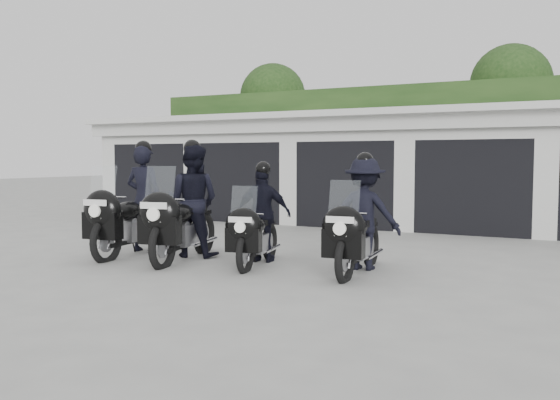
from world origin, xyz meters
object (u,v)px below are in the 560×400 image
at_px(police_bike_a, 134,208).
at_px(police_bike_b, 188,207).
at_px(police_bike_d, 361,219).
at_px(police_bike_c, 260,219).

height_order(police_bike_a, police_bike_b, same).
height_order(police_bike_a, police_bike_d, police_bike_a).
bearing_deg(police_bike_d, police_bike_a, -179.30).
bearing_deg(police_bike_c, police_bike_d, -7.23).
relative_size(police_bike_a, police_bike_c, 1.23).
bearing_deg(police_bike_a, police_bike_c, -2.13).
distance_m(police_bike_a, police_bike_b, 1.16).
relative_size(police_bike_b, police_bike_c, 1.23).
distance_m(police_bike_a, police_bike_d, 4.30).
relative_size(police_bike_b, police_bike_d, 1.12).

